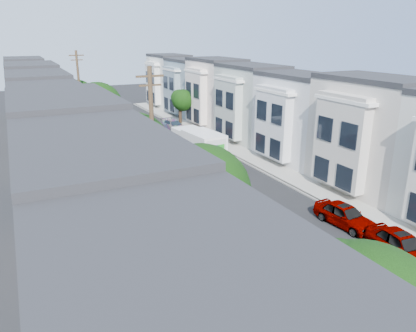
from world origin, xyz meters
TOP-DOWN VIEW (x-y plane):
  - ground at (0.00, 0.00)m, footprint 160.00×160.00m
  - road_slab at (0.00, 15.00)m, footprint 12.00×70.00m
  - curb_left at (-6.05, 15.00)m, footprint 0.30×70.00m
  - curb_right at (6.05, 15.00)m, footprint 0.30×70.00m
  - sidewalk_left at (-7.35, 15.00)m, footprint 2.60×70.00m
  - sidewalk_right at (7.35, 15.00)m, footprint 2.60×70.00m
  - centerline at (0.00, 15.00)m, footprint 0.12×70.00m
  - townhouse_row_left at (-11.15, 15.00)m, footprint 5.00×70.00m
  - townhouse_row_right at (11.15, 15.00)m, footprint 5.00×70.00m
  - tree_b at (-6.30, -4.50)m, footprint 4.70×4.70m
  - tree_c at (-6.30, 5.99)m, footprint 4.70×4.70m
  - tree_d at (-6.30, 18.36)m, footprint 4.70×4.70m
  - tree_e at (-6.30, 30.56)m, footprint 4.33×4.33m
  - tree_far_r at (6.89, 29.67)m, footprint 2.86×2.86m
  - utility_pole_near at (-6.30, 2.00)m, footprint 1.60×0.26m
  - utility_pole_far at (-6.30, 28.00)m, footprint 1.60×0.26m
  - fedex_truck at (2.12, 13.99)m, footprint 2.53×6.58m
  - lead_sedan at (1.68, 24.44)m, footprint 1.96×3.96m
  - parked_left_b at (-4.90, -7.81)m, footprint 2.59×5.18m
  - parked_left_c at (-4.90, -0.73)m, footprint 1.89×4.77m
  - parked_left_d at (-4.90, 10.72)m, footprint 2.09×4.68m
  - parked_right_a at (4.90, -6.92)m, footprint 2.23×4.77m
  - parked_right_b at (4.90, -2.56)m, footprint 2.10×4.66m
  - parked_right_c at (4.90, 19.24)m, footprint 2.83×5.62m
  - parked_right_d at (4.90, 27.76)m, footprint 2.28×4.54m

SIDE VIEW (x-z plane):
  - ground at x=0.00m, z-range 0.00..0.00m
  - centerline at x=0.00m, z-range -0.01..0.01m
  - townhouse_row_left at x=-11.15m, z-range -4.25..4.25m
  - townhouse_row_right at x=11.15m, z-range -4.25..4.25m
  - road_slab at x=0.00m, z-range 0.00..0.02m
  - curb_left at x=-6.05m, z-range 0.00..0.15m
  - curb_right at x=6.05m, z-range 0.00..0.15m
  - sidewalk_left at x=-7.35m, z-range 0.00..0.15m
  - sidewalk_right at x=7.35m, z-range 0.00..0.15m
  - lead_sedan at x=1.68m, z-range 0.00..1.23m
  - parked_right_d at x=4.90m, z-range 0.00..1.31m
  - parked_left_b at x=-4.90m, z-range 0.00..1.41m
  - parked_right_b at x=4.90m, z-range 0.00..1.47m
  - parked_left_d at x=-4.90m, z-range 0.00..1.48m
  - parked_right_a at x=4.90m, z-range 0.00..1.50m
  - parked_right_c at x=4.90m, z-range 0.00..1.52m
  - parked_left_c at x=-4.90m, z-range 0.00..1.54m
  - fedex_truck at x=2.12m, z-range 0.18..3.34m
  - tree_far_r at x=6.89m, z-range 0.99..5.92m
  - tree_c at x=-6.30m, z-range 1.07..7.94m
  - tree_e at x=-6.30m, z-range 1.17..7.87m
  - tree_b at x=-6.30m, z-range 1.24..8.44m
  - utility_pole_near at x=-6.30m, z-range 0.15..10.15m
  - utility_pole_far at x=-6.30m, z-range 0.15..10.15m
  - tree_d at x=-6.30m, z-range 1.46..9.11m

